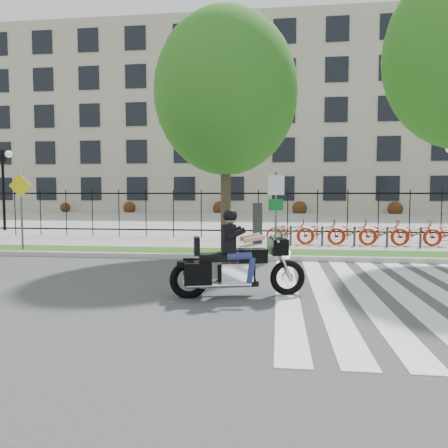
# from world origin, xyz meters

# --- Properties ---
(ground) EXTENTS (120.00, 120.00, 0.00)m
(ground) POSITION_xyz_m (0.00, 0.00, 0.00)
(ground) COLOR #3E3D40
(ground) RESTS_ON ground
(curb) EXTENTS (60.00, 0.20, 0.15)m
(curb) POSITION_xyz_m (0.00, 4.10, 0.07)
(curb) COLOR #B2B0A7
(curb) RESTS_ON ground
(grass_verge) EXTENTS (60.00, 1.50, 0.15)m
(grass_verge) POSITION_xyz_m (0.00, 4.95, 0.07)
(grass_verge) COLOR #1E4D13
(grass_verge) RESTS_ON ground
(sidewalk) EXTENTS (60.00, 3.50, 0.15)m
(sidewalk) POSITION_xyz_m (0.00, 7.45, 0.07)
(sidewalk) COLOR gray
(sidewalk) RESTS_ON ground
(plaza) EXTENTS (80.00, 34.00, 0.10)m
(plaza) POSITION_xyz_m (0.00, 25.00, 0.05)
(plaza) COLOR gray
(plaza) RESTS_ON ground
(crosswalk_stripes) EXTENTS (5.70, 8.00, 0.01)m
(crosswalk_stripes) POSITION_xyz_m (4.83, 0.00, 0.01)
(crosswalk_stripes) COLOR silver
(crosswalk_stripes) RESTS_ON ground
(iron_fence) EXTENTS (30.00, 0.06, 2.00)m
(iron_fence) POSITION_xyz_m (0.00, 9.20, 1.15)
(iron_fence) COLOR black
(iron_fence) RESTS_ON sidewalk
(office_building) EXTENTS (60.00, 21.90, 20.15)m
(office_building) POSITION_xyz_m (0.00, 44.92, 9.97)
(office_building) COLOR #ADA58B
(office_building) RESTS_ON ground
(lamp_post_left) EXTENTS (1.06, 0.70, 4.25)m
(lamp_post_left) POSITION_xyz_m (-12.00, 12.00, 3.21)
(lamp_post_left) COLOR black
(lamp_post_left) RESTS_ON ground
(street_tree_1) EXTENTS (4.49, 4.49, 7.59)m
(street_tree_1) POSITION_xyz_m (0.35, 4.95, 5.14)
(street_tree_1) COLOR #33271C
(street_tree_1) RESTS_ON grass_verge
(bike_share_station) EXTENTS (8.85, 0.85, 1.50)m
(bike_share_station) POSITION_xyz_m (5.68, 7.20, 0.62)
(bike_share_station) COLOR #2D2D33
(bike_share_station) RESTS_ON sidewalk
(sign_pole_regulatory) EXTENTS (0.50, 0.09, 2.50)m
(sign_pole_regulatory) POSITION_xyz_m (1.94, 4.58, 1.74)
(sign_pole_regulatory) COLOR #59595B
(sign_pole_regulatory) RESTS_ON grass_verge
(sign_pole_warning) EXTENTS (0.78, 0.09, 2.49)m
(sign_pole_warning) POSITION_xyz_m (-6.41, 4.58, 1.74)
(sign_pole_warning) COLOR #59595B
(sign_pole_warning) RESTS_ON grass_verge
(motorcycle_rider) EXTENTS (2.61, 1.13, 2.05)m
(motorcycle_rider) POSITION_xyz_m (1.24, -0.56, 0.68)
(motorcycle_rider) COLOR black
(motorcycle_rider) RESTS_ON ground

